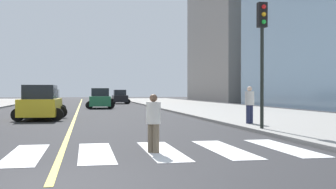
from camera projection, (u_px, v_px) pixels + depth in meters
ground_plane at (48, 187)px, 7.34m from camera, size 220.00×220.00×0.00m
sidewalk_kerb_east at (257, 114)px, 29.30m from camera, size 10.00×120.00×0.15m
crosswalk_paint at (61, 154)px, 11.26m from camera, size 13.50×4.00×0.01m
lane_divider_paint at (79, 106)px, 46.60m from camera, size 0.16×80.00×0.01m
parking_garage_concrete at (256, 11)px, 72.12m from camera, size 18.00×24.00×30.53m
car_yellow_nearest at (41, 104)px, 24.61m from camera, size 2.89×4.53×2.00m
car_green_second at (100, 99)px, 40.91m from camera, size 2.80×4.38×1.92m
car_black_third at (120, 97)px, 55.78m from camera, size 2.53×4.06×1.81m
car_gray_fourth at (48, 103)px, 30.59m from camera, size 2.47×3.96×1.77m
car_red_fifth at (39, 97)px, 57.03m from camera, size 2.52×4.01×1.78m
traffic_light_near_corner at (262, 40)px, 17.13m from camera, size 0.36×0.41×5.06m
pedestrian_crossing at (153, 120)px, 11.42m from camera, size 0.39×0.39×1.58m
pedestrian_waiting_east at (250, 103)px, 19.79m from camera, size 0.43×0.43×1.73m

